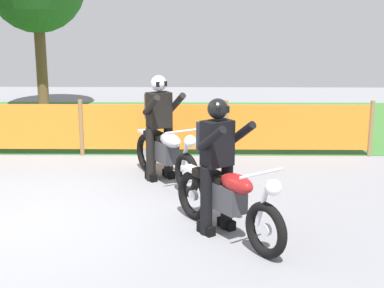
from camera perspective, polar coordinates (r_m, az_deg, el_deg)
name	(u,v)px	position (r m, az deg, el deg)	size (l,w,h in m)	color
ground	(33,221)	(7.90, -15.55, -7.43)	(24.00, 24.00, 0.02)	gray
grass_verge	(106,123)	(13.66, -8.53, 2.06)	(24.00, 5.70, 0.01)	#386B2D
barrier_fence	(81,127)	(10.81, -10.99, 1.68)	(10.81, 0.08, 1.05)	olive
motorcycle_lead	(228,200)	(6.97, 3.58, -5.58)	(1.29, 1.75, 0.98)	black
motorcycle_trailing	(166,154)	(9.03, -2.63, -0.98)	(1.14, 1.83, 0.97)	black
rider_lead	(217,158)	(6.99, 2.48, -1.40)	(0.72, 0.79, 1.69)	black
rider_trailing	(159,122)	(9.11, -3.31, 2.25)	(0.71, 0.79, 1.69)	black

